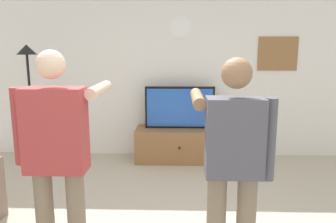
# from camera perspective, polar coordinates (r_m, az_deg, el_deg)

# --- Properties ---
(back_wall) EXTENTS (6.40, 0.10, 2.70)m
(back_wall) POSITION_cam_1_polar(r_m,az_deg,el_deg) (5.38, -0.03, 6.69)
(back_wall) COLOR silver
(back_wall) RESTS_ON ground_plane
(tv_stand) EXTENTS (1.35, 0.55, 0.51)m
(tv_stand) POSITION_cam_1_polar(r_m,az_deg,el_deg) (5.23, 1.98, -5.65)
(tv_stand) COLOR olive
(tv_stand) RESTS_ON ground_plane
(television) EXTENTS (1.07, 0.07, 0.65)m
(television) POSITION_cam_1_polar(r_m,az_deg,el_deg) (5.14, 2.02, 0.70)
(television) COLOR black
(television) RESTS_ON tv_stand
(wall_clock) EXTENTS (0.33, 0.03, 0.33)m
(wall_clock) POSITION_cam_1_polar(r_m,az_deg,el_deg) (5.31, 2.10, 14.22)
(wall_clock) COLOR white
(framed_picture) EXTENTS (0.61, 0.04, 0.52)m
(framed_picture) POSITION_cam_1_polar(r_m,az_deg,el_deg) (5.53, 18.23, 9.36)
(framed_picture) COLOR olive
(floor_lamp) EXTENTS (0.32, 0.32, 1.79)m
(floor_lamp) POSITION_cam_1_polar(r_m,az_deg,el_deg) (5.20, -22.68, 4.91)
(floor_lamp) COLOR black
(floor_lamp) RESTS_ON ground_plane
(person_standing_nearer_lamp) EXTENTS (0.63, 0.78, 1.73)m
(person_standing_nearer_lamp) POSITION_cam_1_polar(r_m,az_deg,el_deg) (2.65, -18.43, -6.27)
(person_standing_nearer_lamp) COLOR #7A6B56
(person_standing_nearer_lamp) RESTS_ON ground_plane
(person_standing_nearer_couch) EXTENTS (0.57, 0.78, 1.68)m
(person_standing_nearer_couch) POSITION_cam_1_polar(r_m,az_deg,el_deg) (2.42, 11.02, -8.55)
(person_standing_nearer_couch) COLOR #7A6B56
(person_standing_nearer_couch) RESTS_ON ground_plane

